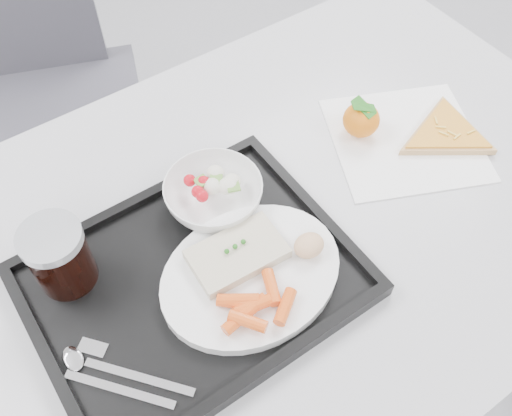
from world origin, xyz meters
TOP-DOWN VIEW (x-y plane):
  - table at (0.00, 0.30)m, footprint 1.20×0.80m
  - chair at (-0.14, 1.12)m, footprint 0.54×0.55m
  - tray at (-0.17, 0.27)m, footprint 0.45×0.35m
  - dinner_plate at (-0.10, 0.22)m, footprint 0.27×0.27m
  - fish_fillet at (-0.11, 0.25)m, footprint 0.14×0.09m
  - bread_roll at (-0.02, 0.20)m, footprint 0.05×0.05m
  - salad_bowl at (-0.08, 0.37)m, footprint 0.15×0.15m
  - cola_glass at (-0.32, 0.37)m, footprint 0.09×0.09m
  - cutlery at (-0.33, 0.21)m, footprint 0.13×0.16m
  - napkin at (0.28, 0.30)m, footprint 0.33×0.32m
  - tangerine at (0.22, 0.36)m, footprint 0.08×0.08m
  - pizza_slice at (0.34, 0.27)m, footprint 0.22×0.22m
  - carrot_pile at (-0.13, 0.17)m, footprint 0.11×0.09m
  - salad_contents at (-0.06, 0.37)m, footprint 0.08×0.07m

SIDE VIEW (x-z plane):
  - chair at x=-0.14m, z-range 0.07..1.00m
  - table at x=0.00m, z-range 0.31..1.06m
  - napkin at x=0.28m, z-range 0.75..0.75m
  - tray at x=-0.17m, z-range 0.75..0.77m
  - pizza_slice at x=0.34m, z-range 0.75..0.77m
  - cutlery at x=-0.33m, z-range 0.76..0.77m
  - dinner_plate at x=-0.10m, z-range 0.77..0.78m
  - tangerine at x=0.22m, z-range 0.75..0.82m
  - salad_bowl at x=-0.08m, z-range 0.77..0.81m
  - fish_fillet at x=-0.11m, z-range 0.78..0.80m
  - carrot_pile at x=-0.13m, z-range 0.78..0.81m
  - bread_roll at x=-0.02m, z-range 0.78..0.81m
  - salad_contents at x=-0.06m, z-range 0.79..0.81m
  - cola_glass at x=-0.32m, z-range 0.77..0.88m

